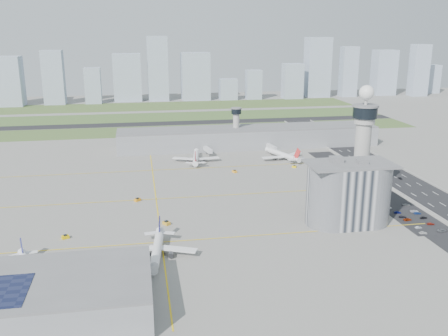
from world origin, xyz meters
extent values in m
plane|color=gray|center=(0.00, 0.00, 0.00)|extent=(1000.00, 1000.00, 0.00)
cube|color=#3C5427|center=(-20.00, 225.00, 0.04)|extent=(480.00, 50.00, 0.08)
cube|color=#395327|center=(-20.00, 300.00, 0.04)|extent=(480.00, 60.00, 0.08)
cube|color=#435829|center=(-20.00, 380.00, 0.04)|extent=(480.00, 70.00, 0.08)
cube|color=black|center=(-20.00, 262.00, 0.06)|extent=(480.00, 22.00, 0.10)
cube|color=black|center=(115.00, 0.00, 0.05)|extent=(28.00, 500.00, 0.10)
cube|color=#9E9E99|center=(101.00, 0.00, 0.60)|extent=(0.60, 500.00, 1.20)
cube|color=black|center=(90.00, -10.00, 0.04)|extent=(18.00, 260.00, 0.08)
cube|color=black|center=(88.00, -22.00, 0.05)|extent=(20.00, 44.00, 0.10)
cube|color=yellow|center=(-40.00, -30.00, 0.01)|extent=(260.00, 0.60, 0.01)
cube|color=yellow|center=(-40.00, 30.00, 0.01)|extent=(260.00, 0.60, 0.01)
cube|color=yellow|center=(-40.00, 90.00, 0.01)|extent=(260.00, 0.60, 0.01)
cube|color=yellow|center=(-40.00, 30.00, 0.01)|extent=(0.60, 260.00, 0.01)
cylinder|color=#ADAAA5|center=(72.00, 8.00, 24.00)|extent=(8.40, 8.40, 48.00)
cylinder|color=#ADAAA5|center=(72.00, 8.00, 46.00)|extent=(11.00, 11.00, 4.00)
cylinder|color=black|center=(72.00, 8.00, 50.00)|extent=(13.00, 13.00, 6.00)
cylinder|color=slate|center=(72.00, 8.00, 53.50)|extent=(14.00, 14.00, 1.00)
cylinder|color=#ADAAA5|center=(72.00, 8.00, 56.00)|extent=(1.60, 1.60, 5.00)
sphere|color=white|center=(72.00, 8.00, 60.50)|extent=(8.00, 8.00, 8.00)
cylinder|color=#ADAAA5|center=(30.00, 150.00, 14.00)|extent=(5.00, 5.00, 28.00)
cylinder|color=black|center=(30.00, 150.00, 29.00)|extent=(8.00, 8.00, 4.00)
cylinder|color=slate|center=(30.00, 150.00, 31.50)|extent=(8.60, 8.60, 0.80)
cube|color=#B2B2B7|center=(52.00, -22.00, 15.00)|extent=(18.00, 24.00, 30.00)
cylinder|color=#B2B2B7|center=(43.00, -22.00, 15.00)|extent=(24.00, 24.00, 30.00)
cylinder|color=#B2B2B7|center=(61.00, -22.00, 15.00)|extent=(24.00, 24.00, 30.00)
cube|color=slate|center=(52.00, -22.00, 30.40)|extent=(42.00, 24.00, 0.80)
cube|color=slate|center=(46.00, -19.00, 32.00)|extent=(6.00, 5.00, 3.00)
cube|color=slate|center=(57.00, -24.00, 31.70)|extent=(5.00, 4.00, 2.40)
cube|color=gray|center=(40.00, 148.00, 7.50)|extent=(210.00, 32.00, 15.00)
cube|color=slate|center=(40.00, 148.00, 15.40)|extent=(210.00, 32.00, 0.80)
cube|color=gray|center=(-88.00, -82.00, 6.00)|extent=(84.00, 42.00, 12.00)
cube|color=slate|center=(-88.00, -82.00, 12.40)|extent=(84.00, 42.00, 0.80)
imported|color=silver|center=(81.84, -41.57, 0.64)|extent=(3.96, 2.08, 1.29)
imported|color=#9CA5AD|center=(83.32, -35.12, 0.55)|extent=(3.41, 1.44, 1.09)
imported|color=#942908|center=(83.53, -24.61, 0.60)|extent=(4.48, 2.44, 1.19)
imported|color=black|center=(83.12, -20.66, 0.57)|extent=(4.01, 1.83, 1.14)
imported|color=navy|center=(83.56, -14.42, 0.66)|extent=(4.05, 2.17, 1.31)
imported|color=silver|center=(82.27, -7.49, 0.54)|extent=(3.36, 1.35, 1.08)
imported|color=slate|center=(92.27, -40.81, 0.64)|extent=(4.82, 2.62, 1.28)
imported|color=maroon|center=(91.83, -31.83, 0.56)|extent=(3.96, 1.82, 1.12)
imported|color=black|center=(92.92, -23.68, 0.63)|extent=(3.82, 1.89, 1.25)
imported|color=#0F204E|center=(93.11, -17.46, 0.61)|extent=(3.71, 1.38, 1.21)
imported|color=silver|center=(93.14, -14.43, 0.60)|extent=(4.60, 2.70, 1.20)
imported|color=gray|center=(94.16, -4.72, 0.61)|extent=(4.36, 2.23, 1.21)
imported|color=black|center=(116.09, 42.06, 0.55)|extent=(1.21, 3.38, 1.11)
imported|color=navy|center=(121.79, 120.45, 0.65)|extent=(2.94, 5.00, 1.30)
imported|color=#979797|center=(108.16, 178.24, 0.66)|extent=(1.86, 3.96, 1.31)
cube|color=#9EADC1|center=(-204.47, 415.19, 30.18)|extent=(35.81, 28.65, 60.36)
cube|color=#9EADC1|center=(-150.11, 419.66, 33.44)|extent=(25.49, 20.39, 66.89)
cube|color=#9EADC1|center=(-102.68, 417.90, 22.60)|extent=(20.04, 16.03, 45.20)
cube|color=#9EADC1|center=(-59.44, 436.89, 30.61)|extent=(35.76, 28.61, 61.22)
cube|color=#9EADC1|center=(-19.42, 431.56, 41.69)|extent=(26.33, 21.06, 83.39)
cube|color=#9EADC1|center=(30.27, 432.32, 31.06)|extent=(36.96, 29.57, 62.11)
cube|color=#9EADC1|center=(73.27, 423.68, 13.87)|extent=(23.01, 18.41, 27.75)
cube|color=#9EADC1|center=(108.28, 423.34, 19.48)|extent=(20.22, 16.18, 38.97)
cube|color=#9EADC1|center=(162.17, 421.29, 23.44)|extent=(26.14, 20.92, 46.89)
cube|color=#9EADC1|center=(201.27, 433.27, 40.60)|extent=(32.26, 25.81, 81.20)
cube|color=#9EADC1|center=(244.74, 426.38, 34.37)|extent=(21.59, 17.28, 68.75)
cube|color=#9EADC1|center=(302.83, 435.54, 31.70)|extent=(30.25, 24.20, 63.40)
cube|color=#9EADC1|center=(345.49, 415.96, 35.78)|extent=(23.04, 18.43, 71.56)
cube|color=#9EADC1|center=(382.05, 443.29, 20.53)|extent=(22.64, 18.11, 41.06)
camera|label=1|loc=(-47.82, -239.75, 93.57)|focal=40.00mm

